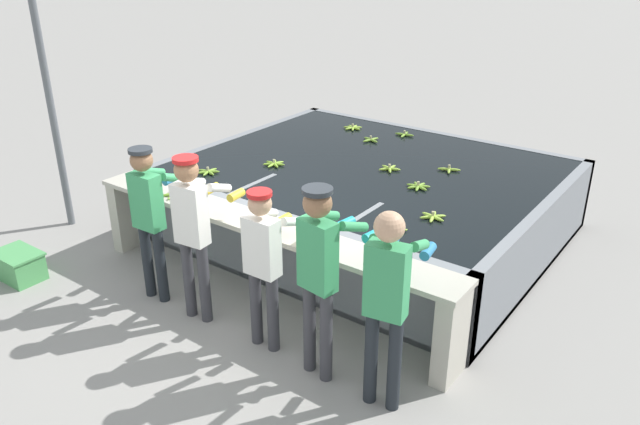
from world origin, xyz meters
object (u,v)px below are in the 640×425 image
at_px(knife_1, 315,244).
at_px(crate, 19,265).
at_px(banana_bunch_floating_3, 353,128).
at_px(support_post_left, 51,106).
at_px(worker_0, 150,209).
at_px(banana_bunch_floating_0, 449,169).
at_px(worker_4, 388,292).
at_px(banana_bunch_floating_6, 418,186).
at_px(banana_bunch_floating_2, 208,172).
at_px(banana_bunch_ledge_0, 175,194).
at_px(worker_3, 320,264).
at_px(knife_0, 134,182).
at_px(banana_bunch_floating_5, 389,168).
at_px(worker_2, 265,255).
at_px(banana_bunch_floating_9, 371,140).
at_px(banana_bunch_floating_1, 274,164).
at_px(worker_1, 193,222).
at_px(banana_bunch_floating_7, 433,217).
at_px(banana_bunch_floating_4, 394,231).
at_px(banana_bunch_floating_8, 404,134).

height_order(knife_1, crate, knife_1).
bearing_deg(banana_bunch_floating_3, support_post_left, -124.22).
bearing_deg(worker_0, banana_bunch_floating_0, 59.23).
xyz_separation_m(worker_4, banana_bunch_floating_6, (-0.98, 2.36, -0.12)).
bearing_deg(banana_bunch_floating_2, banana_bunch_ledge_0, -72.13).
bearing_deg(worker_3, banana_bunch_floating_2, 153.72).
distance_m(worker_4, banana_bunch_floating_2, 3.51).
bearing_deg(knife_0, worker_3, -10.14).
bearing_deg(banana_bunch_floating_0, banana_bunch_floating_5, -146.20).
height_order(banana_bunch_floating_5, knife_0, banana_bunch_floating_5).
bearing_deg(crate, banana_bunch_floating_3, 72.32).
bearing_deg(worker_2, crate, -166.90).
height_order(banana_bunch_floating_6, knife_1, banana_bunch_floating_6).
xyz_separation_m(worker_0, knife_0, (-0.93, 0.53, -0.09)).
relative_size(banana_bunch_floating_9, crate, 0.50).
relative_size(banana_bunch_floating_2, knife_0, 0.81).
distance_m(banana_bunch_floating_1, knife_0, 1.69).
height_order(worker_1, banana_bunch_floating_7, worker_1).
bearing_deg(banana_bunch_floating_6, worker_4, -67.40).
xyz_separation_m(worker_4, banana_bunch_floating_3, (-2.88, 3.89, -0.12)).
bearing_deg(crate, banana_bunch_floating_1, 59.92).
bearing_deg(banana_bunch_floating_0, worker_3, -84.35).
distance_m(banana_bunch_ledge_0, crate, 1.94).
relative_size(worker_2, knife_0, 4.52).
bearing_deg(banana_bunch_floating_4, banana_bunch_floating_1, 159.93).
distance_m(banana_bunch_floating_3, knife_0, 3.44).
relative_size(worker_4, banana_bunch_floating_4, 7.67).
relative_size(banana_bunch_floating_5, banana_bunch_ledge_0, 0.99).
distance_m(banana_bunch_floating_2, banana_bunch_floating_4, 2.64).
relative_size(worker_1, worker_4, 0.98).
bearing_deg(worker_2, worker_1, -177.40).
xyz_separation_m(banana_bunch_floating_1, crate, (-1.53, -2.64, -0.76)).
relative_size(banana_bunch_floating_6, banana_bunch_ledge_0, 1.00).
height_order(banana_bunch_floating_5, banana_bunch_floating_8, same).
relative_size(worker_0, banana_bunch_floating_9, 5.99).
distance_m(worker_3, worker_4, 0.64).
xyz_separation_m(banana_bunch_floating_8, banana_bunch_floating_9, (-0.26, -0.50, 0.00)).
distance_m(banana_bunch_floating_9, knife_0, 3.28).
bearing_deg(banana_bunch_floating_5, banana_bunch_floating_1, -150.77).
relative_size(banana_bunch_ledge_0, knife_1, 0.81).
height_order(worker_1, knife_0, worker_1).
bearing_deg(support_post_left, worker_2, -7.18).
height_order(worker_4, banana_bunch_floating_9, worker_4).
relative_size(worker_2, banana_bunch_floating_8, 5.55).
bearing_deg(worker_4, banana_bunch_floating_3, 126.50).
relative_size(banana_bunch_floating_5, banana_bunch_floating_8, 0.98).
xyz_separation_m(worker_3, banana_bunch_ledge_0, (-2.39, 0.56, -0.15)).
bearing_deg(banana_bunch_ledge_0, support_post_left, -179.36).
bearing_deg(worker_2, banana_bunch_floating_4, 59.91).
bearing_deg(worker_1, banana_bunch_floating_4, 37.89).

